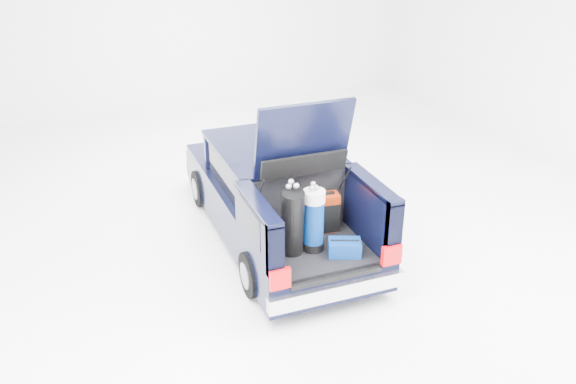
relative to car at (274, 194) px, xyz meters
name	(u,v)px	position (x,y,z in m)	size (l,w,h in m)	color
ground	(276,235)	(0.00, -0.11, -0.67)	(14.00, 14.00, 0.00)	white
car	(274,194)	(0.00, 0.00, 0.00)	(1.87, 4.65, 2.47)	black
red_suitcase	(326,213)	(0.33, -1.19, 0.20)	(0.37, 0.27, 0.57)	maroon
black_golf_bag	(293,223)	(-0.33, -1.63, 0.39)	(0.38, 0.48, 1.04)	black
blue_golf_bag	(314,220)	(-0.03, -1.59, 0.36)	(0.30, 0.30, 0.95)	black
blue_duffel	(345,248)	(0.29, -1.86, 0.03)	(0.48, 0.40, 0.22)	navy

